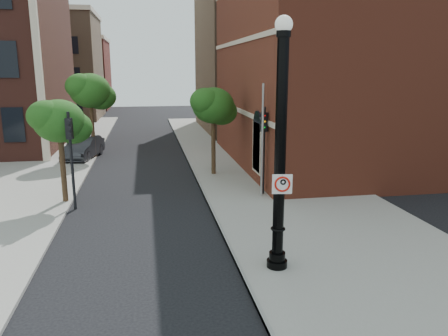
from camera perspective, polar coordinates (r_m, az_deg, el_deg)
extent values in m
plane|color=black|center=(13.67, -6.97, -13.04)|extent=(120.00, 120.00, 0.00)
cube|color=gray|center=(23.97, 6.07, -1.44)|extent=(8.00, 60.00, 0.12)
cube|color=gray|center=(32.00, -25.24, 1.00)|extent=(10.00, 50.00, 0.12)
cube|color=gray|center=(23.20, -3.35, -1.85)|extent=(0.10, 60.00, 0.14)
cube|color=brown|center=(31.07, 22.59, 11.99)|extent=(22.00, 16.00, 12.00)
cube|color=black|center=(22.35, 4.33, 2.64)|extent=(0.08, 1.40, 2.40)
cube|color=beige|center=(26.98, 1.75, 7.64)|extent=(0.06, 16.00, 0.25)
cube|color=beige|center=(26.92, 1.81, 16.15)|extent=(0.06, 16.00, 0.25)
cube|color=beige|center=(30.02, -23.23, 13.85)|extent=(0.40, 0.40, 14.00)
cube|color=#815F46|center=(57.45, -22.12, 11.98)|extent=(12.00, 12.00, 12.00)
cube|color=maroon|center=(71.23, -19.77, 11.34)|extent=(12.00, 12.00, 10.00)
cube|color=#815F46|center=(45.43, 11.59, 13.92)|extent=(22.00, 14.00, 14.00)
cylinder|color=black|center=(13.56, 6.92, -12.48)|extent=(0.62, 0.62, 0.33)
cylinder|color=black|center=(13.44, 6.95, -11.41)|extent=(0.49, 0.49, 0.28)
cylinder|color=black|center=(12.50, 7.33, 1.69)|extent=(0.33, 0.33, 6.43)
torus|color=black|center=(13.11, 7.06, -7.87)|extent=(0.44, 0.44, 0.07)
cylinder|color=black|center=(12.30, 7.79, 16.96)|extent=(0.40, 0.40, 0.17)
sphere|color=silver|center=(12.32, 7.83, 18.09)|extent=(0.49, 0.49, 0.49)
cube|color=white|center=(12.52, 7.61, -2.10)|extent=(0.57, 0.11, 0.58)
cube|color=black|center=(12.45, 7.65, -0.93)|extent=(0.57, 0.10, 0.05)
cube|color=black|center=(12.59, 7.57, -3.26)|extent=(0.57, 0.10, 0.05)
cube|color=black|center=(12.48, 6.41, -2.11)|extent=(0.05, 0.01, 0.58)
cube|color=black|center=(12.56, 8.80, -2.09)|extent=(0.05, 0.01, 0.58)
torus|color=red|center=(12.52, 7.61, -2.10)|extent=(0.46, 0.13, 0.46)
cube|color=red|center=(12.52, 7.61, -2.10)|extent=(0.32, 0.06, 0.33)
cube|color=black|center=(12.51, 7.37, -2.10)|extent=(0.05, 0.01, 0.27)
torus|color=black|center=(12.51, 7.73, -1.82)|extent=(0.19, 0.08, 0.18)
cylinder|color=black|center=(12.45, 7.64, -0.95)|extent=(0.03, 0.02, 0.03)
imported|color=#29292D|center=(30.92, -17.90, 2.56)|extent=(2.49, 4.82, 1.51)
cylinder|color=black|center=(19.53, -19.27, 0.79)|extent=(0.12, 0.12, 4.22)
cube|color=black|center=(19.30, -19.57, 4.87)|extent=(0.29, 0.27, 0.88)
sphere|color=#E50505|center=(19.13, -19.66, 5.73)|extent=(0.16, 0.16, 0.16)
sphere|color=#FF8C00|center=(19.16, -19.60, 4.95)|extent=(0.16, 0.16, 0.16)
sphere|color=#00E519|center=(19.19, -19.55, 4.17)|extent=(0.16, 0.16, 0.16)
cylinder|color=black|center=(20.50, 5.20, 2.06)|extent=(0.12, 0.12, 4.25)
cube|color=black|center=(20.29, 5.28, 6.00)|extent=(0.34, 0.33, 0.89)
sphere|color=#E50505|center=(20.11, 5.24, 6.83)|extent=(0.16, 0.16, 0.16)
sphere|color=#FF8C00|center=(20.14, 5.22, 6.08)|extent=(0.16, 0.16, 0.16)
sphere|color=#00E519|center=(20.18, 5.21, 5.33)|extent=(0.16, 0.16, 0.16)
cylinder|color=#999999|center=(20.04, 5.02, 3.36)|extent=(0.11, 0.11, 5.32)
cylinder|color=#332014|center=(20.61, -20.31, 0.27)|extent=(0.24, 0.24, 3.49)
ellipsoid|color=#184713|center=(20.30, -20.74, 5.76)|extent=(2.19, 2.19, 1.86)
ellipsoid|color=#184713|center=(20.65, -19.11, 5.02)|extent=(1.69, 1.69, 1.44)
ellipsoid|color=#184713|center=(20.07, -22.21, 6.29)|extent=(1.59, 1.59, 1.35)
cylinder|color=#332014|center=(30.65, -16.78, 5.12)|extent=(0.24, 0.24, 4.23)
ellipsoid|color=#184713|center=(30.44, -17.08, 9.63)|extent=(2.66, 2.66, 2.26)
ellipsoid|color=#184713|center=(30.88, -15.80, 8.96)|extent=(2.06, 2.06, 1.75)
ellipsoid|color=#184713|center=(30.14, -18.24, 10.10)|extent=(1.93, 1.93, 1.64)
cylinder|color=#332014|center=(24.50, -1.40, 3.22)|extent=(0.24, 0.24, 3.71)
ellipsoid|color=#184713|center=(24.24, -1.42, 8.16)|extent=(2.33, 2.33, 1.98)
ellipsoid|color=#184713|center=(24.77, -0.35, 7.41)|extent=(1.80, 1.80, 1.53)
ellipsoid|color=#184713|center=(23.83, -2.45, 8.71)|extent=(1.69, 1.69, 1.44)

